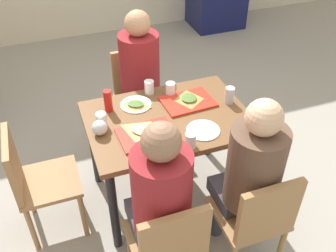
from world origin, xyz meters
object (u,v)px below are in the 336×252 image
(chair_left_end, at_px, (34,178))
(plastic_cup_c, at_px, (101,120))
(plastic_cup_a, at_px, (149,87))
(main_table, at_px, (168,130))
(pizza_slice_b, at_px, (189,98))
(pizza_slice_a, at_px, (143,130))
(foil_bundle, at_px, (100,128))
(tray_red_far, at_px, (188,102))
(plastic_cup_b, at_px, (191,140))
(chair_near_left, at_px, (169,244))
(tray_red_near, at_px, (147,134))
(pizza_slice_c, at_px, (136,104))
(soda_can, at_px, (229,95))
(paper_plate_near_edge, at_px, (203,130))
(person_in_red, at_px, (160,196))
(condiment_bottle, at_px, (108,101))
(chair_far_side, at_px, (138,91))
(chair_near_right, at_px, (256,217))
(person_in_brown_jacket, at_px, (250,171))
(person_far_side, at_px, (141,74))
(plastic_cup_d, at_px, (170,89))
(paper_plate_center, at_px, (136,104))

(chair_left_end, height_order, plastic_cup_c, plastic_cup_c)
(plastic_cup_a, bearing_deg, chair_left_end, -160.01)
(main_table, relative_size, pizza_slice_b, 5.35)
(pizza_slice_a, bearing_deg, foil_bundle, 161.21)
(tray_red_far, height_order, plastic_cup_b, plastic_cup_b)
(chair_near_left, bearing_deg, plastic_cup_b, 55.61)
(tray_red_near, relative_size, plastic_cup_a, 3.60)
(pizza_slice_c, relative_size, soda_can, 1.67)
(main_table, height_order, paper_plate_near_edge, paper_plate_near_edge)
(tray_red_far, xyz_separation_m, pizza_slice_a, (-0.40, -0.22, 0.02))
(person_in_red, bearing_deg, condiment_bottle, 95.58)
(pizza_slice_a, bearing_deg, pizza_slice_c, 83.16)
(condiment_bottle, height_order, foil_bundle, condiment_bottle)
(chair_far_side, height_order, pizza_slice_a, chair_far_side)
(condiment_bottle, bearing_deg, chair_near_right, -57.29)
(tray_red_far, distance_m, pizza_slice_a, 0.46)
(person_in_brown_jacket, bearing_deg, chair_left_end, 152.41)
(chair_left_end, xyz_separation_m, person_in_brown_jacket, (1.21, -0.63, 0.25))
(chair_left_end, distance_m, tray_red_far, 1.16)
(paper_plate_near_edge, bearing_deg, foil_bundle, 162.96)
(pizza_slice_c, bearing_deg, plastic_cup_c, -152.83)
(plastic_cup_a, bearing_deg, tray_red_near, -109.52)
(person_far_side, bearing_deg, main_table, -90.00)
(tray_red_near, bearing_deg, chair_left_end, 169.62)
(plastic_cup_d, relative_size, foil_bundle, 1.00)
(person_far_side, relative_size, pizza_slice_b, 6.11)
(condiment_bottle, bearing_deg, pizza_slice_c, -5.16)
(chair_far_side, height_order, foil_bundle, foil_bundle)
(chair_near_right, relative_size, foil_bundle, 8.46)
(tray_red_far, xyz_separation_m, pizza_slice_b, (0.01, 0.01, 0.02))
(condiment_bottle, bearing_deg, main_table, -30.82)
(chair_near_right, xyz_separation_m, plastic_cup_a, (-0.30, 1.10, 0.31))
(person_in_red, height_order, paper_plate_near_edge, person_in_red)
(pizza_slice_b, distance_m, plastic_cup_c, 0.65)
(paper_plate_center, xyz_separation_m, plastic_cup_c, (-0.28, -0.16, 0.05))
(chair_left_end, distance_m, condiment_bottle, 0.70)
(chair_near_right, relative_size, paper_plate_near_edge, 3.84)
(plastic_cup_c, bearing_deg, main_table, -7.53)
(paper_plate_center, relative_size, pizza_slice_b, 1.07)
(pizza_slice_c, bearing_deg, person_far_side, 68.59)
(plastic_cup_d, bearing_deg, paper_plate_center, -171.97)
(main_table, xyz_separation_m, pizza_slice_b, (0.20, 0.13, 0.13))
(person_in_brown_jacket, bearing_deg, chair_near_right, -90.00)
(pizza_slice_c, relative_size, plastic_cup_c, 2.04)
(chair_left_end, bearing_deg, plastic_cup_b, -18.93)
(person_in_brown_jacket, distance_m, pizza_slice_b, 0.76)
(foil_bundle, bearing_deg, tray_red_near, -22.93)
(chair_near_right, bearing_deg, plastic_cup_b, 119.25)
(chair_left_end, xyz_separation_m, foil_bundle, (0.47, -0.02, 0.31))
(person_in_red, bearing_deg, pizza_slice_b, 57.75)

